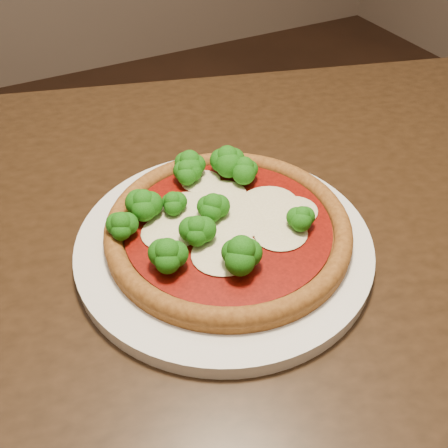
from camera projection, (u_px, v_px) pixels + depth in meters
name	position (u px, v px, depth m)	size (l,w,h in m)	color
floor	(219.00, 402.00, 1.25)	(4.00, 4.00, 0.00)	black
dining_table	(232.00, 290.00, 0.66)	(1.50, 1.21, 0.75)	black
plate	(224.00, 244.00, 0.58)	(0.34, 0.34, 0.02)	silver
pizza	(223.00, 221.00, 0.57)	(0.28, 0.28, 0.06)	brown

